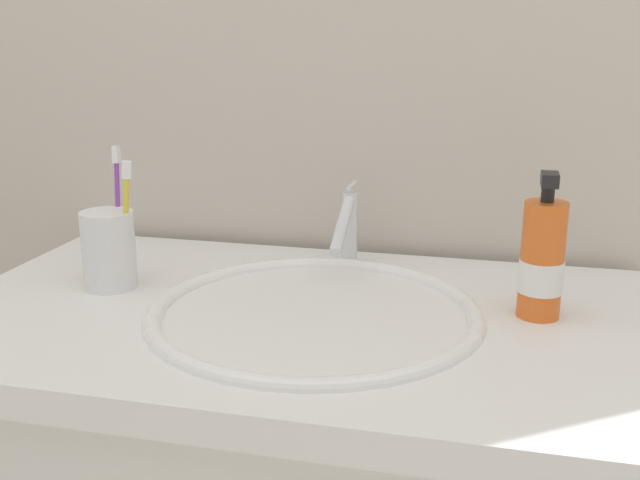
% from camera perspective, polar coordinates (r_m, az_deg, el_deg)
% --- Properties ---
extents(tiled_wall_back, '(2.13, 0.04, 2.40)m').
position_cam_1_polar(tiled_wall_back, '(1.19, 2.18, 16.05)').
color(tiled_wall_back, beige).
rests_on(tiled_wall_back, ground).
extents(sink_basin, '(0.43, 0.43, 0.12)m').
position_cam_1_polar(sink_basin, '(0.95, -0.43, -8.17)').
color(sink_basin, white).
rests_on(sink_basin, vanity_counter).
extents(faucet, '(0.02, 0.15, 0.12)m').
position_cam_1_polar(faucet, '(1.10, 2.14, 1.15)').
color(faucet, silver).
rests_on(faucet, sink_basin).
extents(toothbrush_cup, '(0.07, 0.07, 0.11)m').
position_cam_1_polar(toothbrush_cup, '(1.06, -16.19, -0.74)').
color(toothbrush_cup, white).
rests_on(toothbrush_cup, vanity_counter).
extents(toothbrush_purple, '(0.01, 0.03, 0.19)m').
position_cam_1_polar(toothbrush_purple, '(1.07, -15.55, 2.73)').
color(toothbrush_purple, purple).
rests_on(toothbrush_purple, toothbrush_cup).
extents(toothbrush_yellow, '(0.03, 0.01, 0.18)m').
position_cam_1_polar(toothbrush_yellow, '(1.03, -14.96, 1.84)').
color(toothbrush_yellow, yellow).
rests_on(toothbrush_yellow, toothbrush_cup).
extents(soap_dispenser, '(0.06, 0.06, 0.19)m').
position_cam_1_polar(soap_dispenser, '(0.94, 16.98, -1.63)').
color(soap_dispenser, orange).
rests_on(soap_dispenser, vanity_counter).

